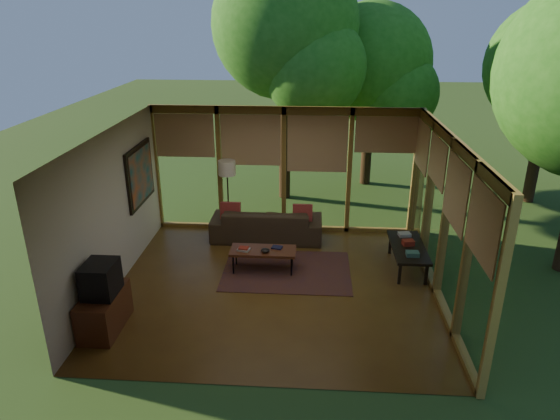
# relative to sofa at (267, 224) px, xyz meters

# --- Properties ---
(floor) EXTENTS (5.50, 5.50, 0.00)m
(floor) POSITION_rel_sofa_xyz_m (0.33, -2.00, -0.34)
(floor) COLOR brown
(floor) RESTS_ON ground
(ceiling) EXTENTS (5.50, 5.50, 0.00)m
(ceiling) POSITION_rel_sofa_xyz_m (0.33, -2.00, 2.36)
(ceiling) COLOR silver
(ceiling) RESTS_ON ground
(wall_left) EXTENTS (0.04, 5.00, 2.70)m
(wall_left) POSITION_rel_sofa_xyz_m (-2.42, -2.00, 1.01)
(wall_left) COLOR beige
(wall_left) RESTS_ON ground
(wall_front) EXTENTS (5.50, 0.04, 2.70)m
(wall_front) POSITION_rel_sofa_xyz_m (0.33, -4.50, 1.01)
(wall_front) COLOR beige
(wall_front) RESTS_ON ground
(window_wall_back) EXTENTS (5.50, 0.12, 2.70)m
(window_wall_back) POSITION_rel_sofa_xyz_m (0.33, 0.50, 1.01)
(window_wall_back) COLOR olive
(window_wall_back) RESTS_ON ground
(window_wall_right) EXTENTS (0.12, 5.00, 2.70)m
(window_wall_right) POSITION_rel_sofa_xyz_m (3.08, -2.00, 1.01)
(window_wall_right) COLOR olive
(window_wall_right) RESTS_ON ground
(exterior_lawn) EXTENTS (40.00, 40.00, 0.00)m
(exterior_lawn) POSITION_rel_sofa_xyz_m (8.33, 6.00, -0.35)
(exterior_lawn) COLOR #2E4B1C
(exterior_lawn) RESTS_ON ground
(tree_nw) EXTENTS (3.41, 3.41, 5.90)m
(tree_nw) POSITION_rel_sofa_xyz_m (0.23, 2.64, 3.84)
(tree_nw) COLOR #342113
(tree_nw) RESTS_ON ground
(tree_ne) EXTENTS (3.04, 3.04, 4.77)m
(tree_ne) POSITION_rel_sofa_xyz_m (2.41, 3.92, 2.90)
(tree_ne) COLOR #342113
(tree_ne) RESTS_ON ground
(tree_far) EXTENTS (3.07, 3.07, 4.85)m
(tree_far) POSITION_rel_sofa_xyz_m (6.41, 2.69, 2.97)
(tree_far) COLOR #342113
(tree_far) RESTS_ON ground
(rug) EXTENTS (2.34, 1.66, 0.01)m
(rug) POSITION_rel_sofa_xyz_m (0.50, -1.41, -0.33)
(rug) COLOR brown
(rug) RESTS_ON floor
(sofa) EXTENTS (2.30, 0.91, 0.67)m
(sofa) POSITION_rel_sofa_xyz_m (0.00, 0.00, 0.00)
(sofa) COLOR #3C2E1E
(sofa) RESTS_ON floor
(pillow_left) EXTENTS (0.41, 0.22, 0.43)m
(pillow_left) POSITION_rel_sofa_xyz_m (-0.75, -0.05, 0.25)
(pillow_left) COLOR maroon
(pillow_left) RESTS_ON sofa
(pillow_right) EXTENTS (0.40, 0.22, 0.42)m
(pillow_right) POSITION_rel_sofa_xyz_m (0.75, -0.05, 0.25)
(pillow_right) COLOR maroon
(pillow_right) RESTS_ON sofa
(ct_book_lower) EXTENTS (0.25, 0.21, 0.03)m
(ct_book_lower) POSITION_rel_sofa_xyz_m (-0.29, -1.46, 0.11)
(ct_book_lower) COLOR #AAA29A
(ct_book_lower) RESTS_ON coffee_table
(ct_book_upper) EXTENTS (0.19, 0.15, 0.03)m
(ct_book_upper) POSITION_rel_sofa_xyz_m (-0.29, -1.46, 0.13)
(ct_book_upper) COLOR maroon
(ct_book_upper) RESTS_ON coffee_table
(ct_book_side) EXTENTS (0.21, 0.18, 0.03)m
(ct_book_side) POSITION_rel_sofa_xyz_m (0.31, -1.33, 0.10)
(ct_book_side) COLOR black
(ct_book_side) RESTS_ON coffee_table
(ct_bowl) EXTENTS (0.16, 0.16, 0.07)m
(ct_bowl) POSITION_rel_sofa_xyz_m (0.11, -1.51, 0.12)
(ct_bowl) COLOR black
(ct_bowl) RESTS_ON coffee_table
(media_cabinet) EXTENTS (0.50, 1.00, 0.60)m
(media_cabinet) POSITION_rel_sofa_xyz_m (-2.14, -3.39, -0.04)
(media_cabinet) COLOR #592C18
(media_cabinet) RESTS_ON floor
(television) EXTENTS (0.45, 0.55, 0.50)m
(television) POSITION_rel_sofa_xyz_m (-2.12, -3.39, 0.51)
(television) COLOR black
(television) RESTS_ON media_cabinet
(console_book_a) EXTENTS (0.22, 0.16, 0.08)m
(console_book_a) POSITION_rel_sofa_xyz_m (2.73, -1.55, 0.16)
(console_book_a) COLOR #39635A
(console_book_a) RESTS_ON side_console
(console_book_b) EXTENTS (0.23, 0.19, 0.09)m
(console_book_b) POSITION_rel_sofa_xyz_m (2.73, -1.10, 0.17)
(console_book_b) COLOR maroon
(console_book_b) RESTS_ON side_console
(console_book_c) EXTENTS (0.25, 0.20, 0.06)m
(console_book_c) POSITION_rel_sofa_xyz_m (2.73, -0.70, 0.15)
(console_book_c) COLOR #AAA29A
(console_book_c) RESTS_ON side_console
(floor_lamp) EXTENTS (0.36, 0.36, 1.65)m
(floor_lamp) POSITION_rel_sofa_xyz_m (-0.82, 0.14, 1.07)
(floor_lamp) COLOR black
(floor_lamp) RESTS_ON floor
(coffee_table) EXTENTS (1.20, 0.50, 0.43)m
(coffee_table) POSITION_rel_sofa_xyz_m (0.06, -1.41, 0.05)
(coffee_table) COLOR #592C18
(coffee_table) RESTS_ON floor
(side_console) EXTENTS (0.60, 1.40, 0.46)m
(side_console) POSITION_rel_sofa_xyz_m (2.73, -1.15, 0.07)
(side_console) COLOR black
(side_console) RESTS_ON floor
(wall_painting) EXTENTS (0.06, 1.35, 1.15)m
(wall_painting) POSITION_rel_sofa_xyz_m (-2.38, -0.60, 1.21)
(wall_painting) COLOR black
(wall_painting) RESTS_ON wall_left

